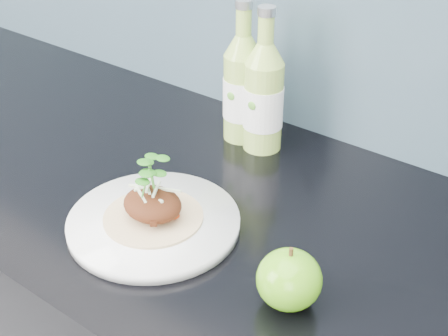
{
  "coord_description": "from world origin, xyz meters",
  "views": [
    {
      "loc": [
        0.48,
        1.09,
        1.44
      ],
      "look_at": [
        0.04,
        1.65,
        1.0
      ],
      "focal_mm": 50.0,
      "sensor_mm": 36.0,
      "label": 1
    }
  ],
  "objects_px": {
    "cider_bottle_left": "(243,88)",
    "cider_bottle_right": "(264,97)",
    "dinner_plate": "(154,222)",
    "green_apple": "(289,279)"
  },
  "relations": [
    {
      "from": "dinner_plate",
      "to": "cider_bottle_left",
      "type": "bearing_deg",
      "value": 101.22
    },
    {
      "from": "dinner_plate",
      "to": "cider_bottle_right",
      "type": "xyz_separation_m",
      "value": [
        -0.01,
        0.28,
        0.09
      ]
    },
    {
      "from": "dinner_plate",
      "to": "green_apple",
      "type": "xyz_separation_m",
      "value": [
        0.23,
        -0.01,
        0.03
      ]
    },
    {
      "from": "cider_bottle_left",
      "to": "cider_bottle_right",
      "type": "bearing_deg",
      "value": -11.34
    },
    {
      "from": "cider_bottle_right",
      "to": "cider_bottle_left",
      "type": "bearing_deg",
      "value": -167.68
    },
    {
      "from": "cider_bottle_left",
      "to": "cider_bottle_right",
      "type": "distance_m",
      "value": 0.05
    },
    {
      "from": "dinner_plate",
      "to": "cider_bottle_left",
      "type": "height_order",
      "value": "cider_bottle_left"
    },
    {
      "from": "green_apple",
      "to": "cider_bottle_left",
      "type": "distance_m",
      "value": 0.43
    },
    {
      "from": "dinner_plate",
      "to": "green_apple",
      "type": "relative_size",
      "value": 3.16
    },
    {
      "from": "dinner_plate",
      "to": "cider_bottle_right",
      "type": "height_order",
      "value": "cider_bottle_right"
    }
  ]
}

